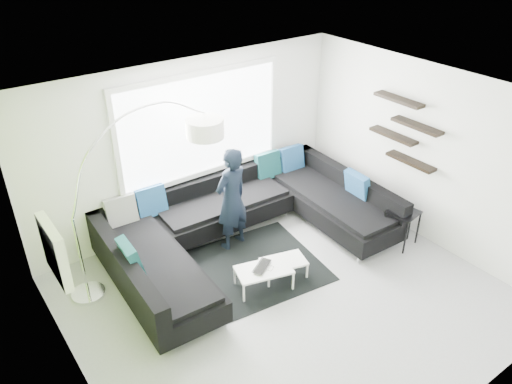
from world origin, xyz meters
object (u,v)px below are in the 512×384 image
(sectional_sofa, at_px, (250,228))
(person, at_px, (231,199))
(laptop, at_px, (265,268))
(arc_lamp, at_px, (72,219))
(coffee_table, at_px, (274,272))
(side_table, at_px, (401,228))

(sectional_sofa, height_order, person, person)
(person, xyz_separation_m, laptop, (-0.20, -1.13, -0.50))
(laptop, bearing_deg, arc_lamp, 118.12)
(arc_lamp, xyz_separation_m, laptop, (2.11, -1.32, -0.92))
(coffee_table, relative_size, side_table, 1.68)
(coffee_table, distance_m, side_table, 2.26)
(coffee_table, bearing_deg, laptop, -158.72)
(coffee_table, relative_size, laptop, 2.25)
(coffee_table, xyz_separation_m, person, (0.03, 1.11, 0.68))
(coffee_table, distance_m, arc_lamp, 2.84)
(coffee_table, height_order, arc_lamp, arc_lamp)
(side_table, bearing_deg, arc_lamp, 158.82)
(sectional_sofa, height_order, coffee_table, sectional_sofa)
(sectional_sofa, relative_size, side_table, 7.32)
(sectional_sofa, distance_m, coffee_table, 0.89)
(arc_lamp, bearing_deg, person, -3.29)
(arc_lamp, distance_m, person, 2.35)
(coffee_table, height_order, person, person)
(person, relative_size, laptop, 3.79)
(sectional_sofa, relative_size, person, 2.59)
(arc_lamp, height_order, laptop, arc_lamp)
(side_table, height_order, laptop, side_table)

